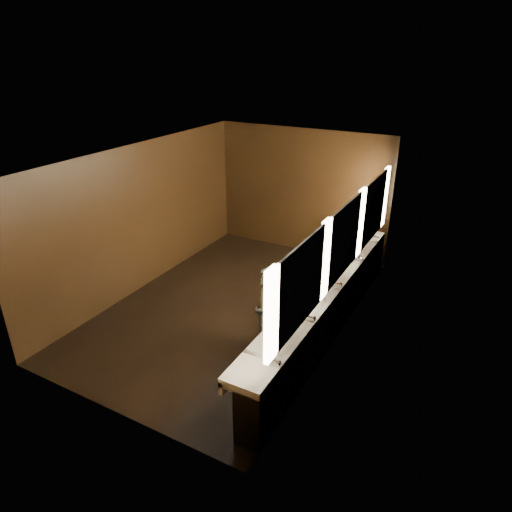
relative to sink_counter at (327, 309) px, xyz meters
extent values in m
plane|color=black|center=(-1.79, 0.00, -0.50)|extent=(6.00, 6.00, 0.00)
cube|color=#2D2D2B|center=(-1.79, 0.00, 2.30)|extent=(4.00, 6.00, 0.02)
cube|color=black|center=(-1.79, 3.00, 0.90)|extent=(4.00, 0.02, 2.80)
cube|color=black|center=(-1.79, -3.00, 0.90)|extent=(4.00, 0.02, 2.80)
cube|color=black|center=(-3.79, 0.00, 0.90)|extent=(0.02, 6.00, 2.80)
cube|color=black|center=(0.21, 0.00, 0.90)|extent=(0.02, 6.00, 2.80)
cube|color=black|center=(0.03, 0.00, -0.09)|extent=(0.36, 5.40, 0.81)
cube|color=white|center=(-0.07, 0.00, 0.35)|extent=(0.55, 5.40, 0.12)
cube|color=white|center=(-0.31, 0.00, 0.27)|extent=(0.06, 5.40, 0.18)
cylinder|color=silver|center=(0.12, -2.20, 0.49)|extent=(0.18, 0.04, 0.04)
cylinder|color=silver|center=(0.12, -1.10, 0.49)|extent=(0.18, 0.04, 0.04)
cylinder|color=silver|center=(0.12, 0.00, 0.49)|extent=(0.18, 0.04, 0.04)
cylinder|color=silver|center=(0.12, 1.10, 0.49)|extent=(0.18, 0.04, 0.04)
cylinder|color=silver|center=(0.12, 2.20, 0.49)|extent=(0.18, 0.04, 0.04)
cube|color=#FAE5BC|center=(0.18, -2.40, 1.25)|extent=(0.06, 0.22, 1.15)
cube|color=white|center=(0.19, -1.60, 1.25)|extent=(0.03, 1.32, 1.15)
cube|color=#FAE5BC|center=(0.18, -0.80, 1.25)|extent=(0.06, 0.23, 1.15)
cube|color=white|center=(0.19, 0.00, 1.25)|extent=(0.03, 1.32, 1.15)
cube|color=#FAE5BC|center=(0.18, 0.80, 1.25)|extent=(0.06, 0.23, 1.15)
cube|color=white|center=(0.19, 1.60, 1.25)|extent=(0.03, 1.32, 1.15)
cube|color=#FAE5BC|center=(0.18, 2.40, 1.25)|extent=(0.06, 0.22, 1.15)
imported|color=#86C2C7|center=(-0.57, -1.03, 0.28)|extent=(0.55, 0.66, 1.55)
cylinder|color=black|center=(-0.22, -1.53, -0.20)|extent=(0.47, 0.47, 0.58)
camera|label=1|loc=(2.04, -6.13, 3.91)|focal=32.00mm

